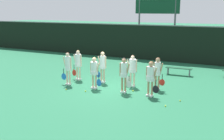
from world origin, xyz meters
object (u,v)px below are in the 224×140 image
Objects in this scene: tennis_ball_1 at (66,89)px; tennis_ball_3 at (165,106)px; player_4 at (78,62)px; bench_courtside at (179,69)px; tennis_ball_2 at (85,91)px; player_2 at (124,72)px; player_6 at (132,68)px; scoreboard at (157,10)px; player_5 at (103,64)px; player_1 at (94,70)px; tennis_ball_4 at (133,91)px; player_7 at (158,71)px; player_0 at (68,66)px; tennis_ball_0 at (180,101)px; player_3 at (151,76)px.

tennis_ball_1 is 5.25m from tennis_ball_3.
bench_courtside is at bearing 38.03° from player_4.
player_4 is 24.86× the size of tennis_ball_2.
player_2 reaches higher than player_6.
player_6 is (1.26, -8.55, -2.98)m from scoreboard.
bench_courtside is at bearing 40.22° from player_5.
tennis_ball_1 is (-2.86, -0.91, -1.02)m from player_2.
player_1 is 2.27m from tennis_ball_4.
player_7 reaches higher than tennis_ball_3.
player_1 reaches higher than tennis_ball_2.
tennis_ball_2 is 4.20m from tennis_ball_3.
player_2 reaches higher than tennis_ball_2.
player_0 is (-2.05, -9.76, -2.95)m from scoreboard.
tennis_ball_2 is (-0.14, -0.70, -0.97)m from player_1.
tennis_ball_2 is (-3.51, -5.56, -0.37)m from bench_courtside.
player_4 reaches higher than tennis_ball_4.
player_1 is 24.62× the size of tennis_ball_1.
player_6 is at bearing 137.46° from tennis_ball_3.
player_2 is 2.80m from tennis_ball_3.
tennis_ball_1 is at bearing -172.68° from player_2.
player_7 is 26.47× the size of tennis_ball_0.
player_2 is 2.19m from tennis_ball_2.
bench_courtside reaches higher than tennis_ball_0.
player_5 is 4.86m from tennis_ball_3.
player_2 is at bearing -111.94° from bench_courtside.
bench_courtside is at bearing -58.60° from scoreboard.
player_0 is 5.89m from tennis_ball_3.
tennis_ball_4 is at bearing -73.41° from player_6.
player_7 is at bearing 3.98° from player_0.
player_0 is at bearing 155.40° from tennis_ball_2.
scoreboard is 2.90× the size of player_2.
bench_courtside is 0.94× the size of player_4.
player_5 reaches higher than tennis_ball_0.
tennis_ball_1 is at bearing -130.91° from bench_courtside.
tennis_ball_1 is 0.96× the size of tennis_ball_2.
player_5 reaches higher than player_7.
tennis_ball_0 is at bearing 3.74° from player_3.
tennis_ball_1 is at bearing 178.66° from tennis_ball_3.
player_2 is 3.00m from tennis_ball_0.
scoreboard is 72.36× the size of tennis_ball_2.
scoreboard is 75.47× the size of tennis_ball_1.
tennis_ball_0 is (6.14, -0.05, -1.03)m from player_0.
tennis_ball_2 is at bearing -152.94° from tennis_ball_4.
player_7 is at bearing 31.65° from tennis_ball_2.
tennis_ball_3 is (1.02, -1.06, -0.99)m from player_3.
player_1 is 0.95× the size of player_2.
player_1 is at bearing 166.13° from tennis_ball_3.
tennis_ball_2 is (1.52, -0.70, -1.02)m from player_0.
bench_courtside is 0.93× the size of player_5.
tennis_ball_0 is at bearing -8.94° from player_4.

